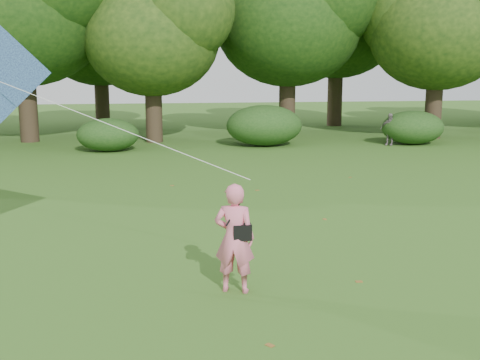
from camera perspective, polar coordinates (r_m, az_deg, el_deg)
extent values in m
plane|color=#265114|center=(10.18, 4.25, -10.38)|extent=(100.00, 100.00, 0.00)
imported|color=pink|center=(9.82, -0.53, -5.53)|extent=(0.77, 0.62, 1.82)
imported|color=slate|center=(28.71, 13.99, 4.69)|extent=(0.90, 0.85, 1.49)
cube|color=black|center=(9.78, 0.20, -4.94)|extent=(0.30, 0.20, 0.26)
cylinder|color=black|center=(9.67, -0.50, -2.98)|extent=(0.33, 0.14, 0.47)
cylinder|color=white|center=(10.54, -12.72, 5.33)|extent=(4.67, 2.37, 1.68)
cylinder|color=#3A2D1E|center=(30.87, -19.49, 7.00)|extent=(0.88, 0.88, 3.85)
ellipsoid|color=#1E3F11|center=(30.91, -19.99, 14.64)|extent=(8.00, 8.00, 6.80)
cylinder|color=#3A2D1E|center=(29.32, -8.17, 6.65)|extent=(0.80, 0.80, 3.15)
ellipsoid|color=#1E3F11|center=(29.27, -8.35, 13.17)|extent=(6.40, 6.40, 5.44)
cylinder|color=#3A2D1E|center=(32.10, 4.50, 7.55)|extent=(0.86, 0.86, 3.67)
ellipsoid|color=#1E3F11|center=(32.11, 4.60, 14.56)|extent=(7.60, 7.60, 6.46)
cylinder|color=#3A2D1E|center=(32.08, 17.88, 6.84)|extent=(0.83, 0.83, 3.43)
ellipsoid|color=#1E3F11|center=(32.06, 18.27, 13.24)|extent=(6.80, 6.80, 5.78)
cylinder|color=#3A2D1E|center=(36.91, -12.95, 7.60)|extent=(0.84, 0.84, 3.50)
ellipsoid|color=#1E3F11|center=(36.90, -13.20, 13.31)|extent=(7.00, 7.00, 5.95)
cylinder|color=#3A2D1E|center=(37.47, 8.99, 8.19)|extent=(0.90, 0.90, 4.02)
ellipsoid|color=#1E3F11|center=(37.52, 9.19, 14.55)|extent=(7.80, 7.80, 6.63)
ellipsoid|color=#264919|center=(26.58, -12.41, 4.21)|extent=(2.66, 2.09, 1.42)
ellipsoid|color=#264919|center=(27.76, 2.30, 5.19)|extent=(3.50, 2.75, 1.88)
ellipsoid|color=#264919|center=(29.41, 16.06, 4.81)|extent=(2.94, 2.31, 1.58)
cube|color=brown|center=(14.73, 8.03, -3.70)|extent=(0.08, 0.12, 0.01)
cube|color=brown|center=(10.71, 11.22, -9.43)|extent=(0.13, 0.09, 0.01)
cube|color=brown|center=(18.71, -6.45, -0.53)|extent=(0.13, 0.10, 0.01)
cube|color=brown|center=(20.29, 10.40, 0.25)|extent=(0.13, 0.14, 0.01)
cube|color=brown|center=(17.91, 1.64, -0.98)|extent=(0.14, 0.12, 0.01)
cube|color=brown|center=(8.32, 2.85, -15.38)|extent=(0.14, 0.14, 0.01)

